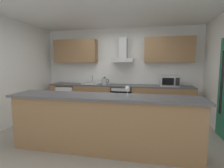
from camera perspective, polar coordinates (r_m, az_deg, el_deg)
The scene contains 15 objects.
ground at distance 3.93m, azimuth -1.74°, elevation -16.20°, with size 5.78×4.66×0.02m, color gray.
ceiling at distance 3.79m, azimuth -1.89°, elevation 23.43°, with size 5.78×4.66×0.02m, color white.
wall_back at distance 5.48m, azimuth 2.90°, elevation 4.35°, with size 5.78×0.12×2.60m, color white.
wall_left at distance 4.84m, azimuth -31.31°, elevation 3.12°, with size 0.12×4.66×2.60m, color white.
backsplash_tile at distance 5.41m, azimuth 2.77°, elevation 3.58°, with size 4.06×0.02×0.66m, color white.
counter_back at distance 5.21m, azimuth 2.18°, elevation -5.19°, with size 4.20×0.60×0.90m.
counter_island at distance 3.07m, azimuth -2.94°, elevation -12.73°, with size 3.28×0.64×0.98m.
upper_cabinets at distance 5.27m, azimuth 2.54°, elevation 10.90°, with size 4.15×0.32×0.70m.
oven at distance 5.17m, azimuth 3.34°, elevation -5.18°, with size 0.60×0.62×0.80m.
refrigerator at distance 5.68m, azimuth -14.16°, elevation -4.65°, with size 0.58×0.60×0.85m.
microwave at distance 5.03m, azimuth 18.41°, elevation 0.97°, with size 0.50×0.38×0.30m.
sink at distance 5.33m, azimuth -6.83°, elevation 0.24°, with size 0.50×0.40×0.26m.
kettle at distance 5.16m, azimuth -2.48°, elevation 0.93°, with size 0.29×0.15×0.24m.
range_hood at distance 5.20m, azimuth 3.66°, elevation 9.60°, with size 0.62×0.45×0.72m.
wine_glass at distance 2.85m, azimuth 5.09°, elevation -1.65°, with size 0.08×0.08×0.18m.
Camera 1 is at (0.86, -3.52, 1.51)m, focal length 27.79 mm.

